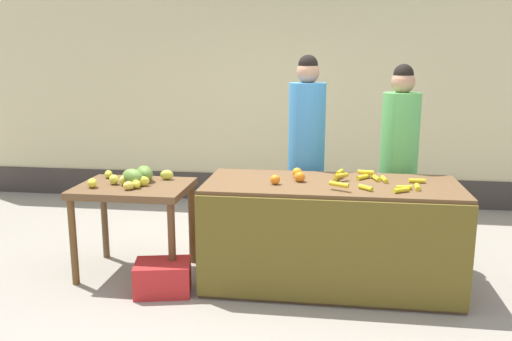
% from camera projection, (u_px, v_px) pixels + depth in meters
% --- Properties ---
extents(ground_plane, '(24.00, 24.00, 0.00)m').
position_uv_depth(ground_plane, '(281.00, 280.00, 4.55)').
color(ground_plane, gray).
extents(market_wall_back, '(9.46, 0.23, 3.17)m').
position_uv_depth(market_wall_back, '(302.00, 82.00, 6.78)').
color(market_wall_back, beige).
rests_on(market_wall_back, ground).
extents(fruit_stall_counter, '(2.05, 0.88, 0.87)m').
position_uv_depth(fruit_stall_counter, '(330.00, 234.00, 4.39)').
color(fruit_stall_counter, brown).
rests_on(fruit_stall_counter, ground).
extents(side_table_wooden, '(0.94, 0.72, 0.80)m').
position_uv_depth(side_table_wooden, '(134.00, 198.00, 4.58)').
color(side_table_wooden, brown).
rests_on(side_table_wooden, ground).
extents(banana_bunch_pile, '(0.77, 0.57, 0.07)m').
position_uv_depth(banana_bunch_pile, '(372.00, 181.00, 4.26)').
color(banana_bunch_pile, gold).
rests_on(banana_bunch_pile, fruit_stall_counter).
extents(orange_pile, '(0.27, 0.36, 0.08)m').
position_uv_depth(orange_pile, '(293.00, 176.00, 4.36)').
color(orange_pile, orange).
rests_on(orange_pile, fruit_stall_counter).
extents(mango_papaya_pile, '(0.66, 0.52, 0.14)m').
position_uv_depth(mango_papaya_pile, '(135.00, 177.00, 4.60)').
color(mango_papaya_pile, yellow).
rests_on(mango_papaya_pile, side_table_wooden).
extents(vendor_woman_blue_shirt, '(0.34, 0.34, 1.89)m').
position_uv_depth(vendor_woman_blue_shirt, '(306.00, 157.00, 4.98)').
color(vendor_woman_blue_shirt, '#33333D').
rests_on(vendor_woman_blue_shirt, ground).
extents(vendor_woman_green_shirt, '(0.34, 0.34, 1.81)m').
position_uv_depth(vendor_woman_green_shirt, '(398.00, 164.00, 4.87)').
color(vendor_woman_green_shirt, '#33333D').
rests_on(vendor_woman_green_shirt, ground).
extents(produce_crate, '(0.50, 0.41, 0.26)m').
position_uv_depth(produce_crate, '(163.00, 278.00, 4.29)').
color(produce_crate, red).
rests_on(produce_crate, ground).
extents(produce_sack, '(0.43, 0.38, 0.58)m').
position_uv_depth(produce_sack, '(230.00, 223.00, 5.17)').
color(produce_sack, tan).
rests_on(produce_sack, ground).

